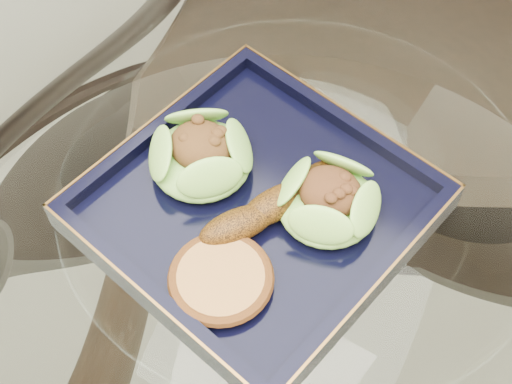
% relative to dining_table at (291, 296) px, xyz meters
% --- Properties ---
extents(dining_table, '(1.13, 1.13, 0.77)m').
position_rel_dining_table_xyz_m(dining_table, '(0.00, 0.00, 0.00)').
color(dining_table, white).
rests_on(dining_table, ground).
extents(dining_chair, '(0.52, 0.52, 0.96)m').
position_rel_dining_table_xyz_m(dining_chair, '(-0.10, 0.48, -0.06)').
color(dining_chair, black).
rests_on(dining_chair, ground).
extents(navy_plate, '(0.33, 0.33, 0.02)m').
position_rel_dining_table_xyz_m(navy_plate, '(-0.04, -0.01, 0.17)').
color(navy_plate, black).
rests_on(navy_plate, dining_table).
extents(lettuce_wrap_left, '(0.12, 0.12, 0.03)m').
position_rel_dining_table_xyz_m(lettuce_wrap_left, '(-0.10, -0.00, 0.20)').
color(lettuce_wrap_left, '#57A42F').
rests_on(lettuce_wrap_left, navy_plate).
extents(lettuce_wrap_right, '(0.11, 0.11, 0.03)m').
position_rel_dining_table_xyz_m(lettuce_wrap_right, '(0.02, 0.01, 0.20)').
color(lettuce_wrap_right, '#5DAE32').
rests_on(lettuce_wrap_right, navy_plate).
extents(roasted_plantain, '(0.10, 0.14, 0.03)m').
position_rel_dining_table_xyz_m(roasted_plantain, '(-0.02, -0.01, 0.20)').
color(roasted_plantain, '#593209').
rests_on(roasted_plantain, navy_plate).
extents(crumb_patty, '(0.10, 0.10, 0.01)m').
position_rel_dining_table_xyz_m(crumb_patty, '(-0.03, -0.10, 0.19)').
color(crumb_patty, '#AB6B39').
rests_on(crumb_patty, navy_plate).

